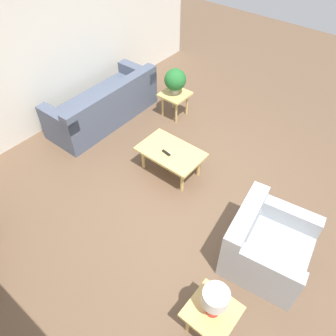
% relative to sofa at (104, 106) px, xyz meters
% --- Properties ---
extents(ground_plane, '(14.00, 14.00, 0.00)m').
position_rel_sofa_xyz_m(ground_plane, '(-2.34, 0.50, -0.30)').
color(ground_plane, brown).
extents(wall_right, '(0.12, 7.20, 2.70)m').
position_rel_sofa_xyz_m(wall_right, '(0.72, 0.50, 1.05)').
color(wall_right, silver).
rests_on(wall_right, ground_plane).
extents(sofa, '(0.86, 2.12, 0.77)m').
position_rel_sofa_xyz_m(sofa, '(0.00, 0.00, 0.00)').
color(sofa, '#4C566B').
rests_on(sofa, ground_plane).
extents(armchair, '(1.02, 1.07, 0.78)m').
position_rel_sofa_xyz_m(armchair, '(-3.63, 0.79, 0.00)').
color(armchair, '#A8ADB2').
rests_on(armchair, ground_plane).
extents(coffee_table, '(0.97, 0.62, 0.42)m').
position_rel_sofa_xyz_m(coffee_table, '(-1.78, 0.29, 0.07)').
color(coffee_table, tan).
rests_on(coffee_table, ground_plane).
extents(side_table_plant, '(0.49, 0.49, 0.47)m').
position_rel_sofa_xyz_m(side_table_plant, '(-0.90, -0.93, 0.09)').
color(side_table_plant, tan).
rests_on(side_table_plant, ground_plane).
extents(side_table_lamp, '(0.49, 0.49, 0.47)m').
position_rel_sofa_xyz_m(side_table_lamp, '(-3.59, 1.89, 0.09)').
color(side_table_lamp, tan).
rests_on(side_table_lamp, ground_plane).
extents(potted_plant, '(0.39, 0.39, 0.47)m').
position_rel_sofa_xyz_m(potted_plant, '(-0.90, -0.93, 0.44)').
color(potted_plant, '#B2ADA3').
rests_on(potted_plant, side_table_plant).
extents(table_lamp, '(0.25, 0.25, 0.40)m').
position_rel_sofa_xyz_m(table_lamp, '(-3.59, 1.89, 0.42)').
color(table_lamp, red).
rests_on(table_lamp, side_table_lamp).
extents(remote_control, '(0.16, 0.06, 0.02)m').
position_rel_sofa_xyz_m(remote_control, '(-1.76, 0.38, 0.13)').
color(remote_control, black).
rests_on(remote_control, coffee_table).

